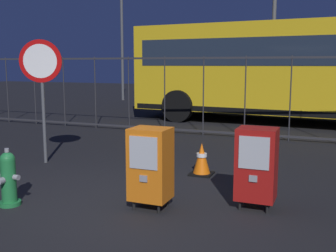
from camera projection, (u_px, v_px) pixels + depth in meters
ground_plane at (110, 209)px, 5.13m from camera, size 60.00×60.00×0.00m
fire_hydrant at (8, 179)px, 5.21m from camera, size 0.33×0.31×0.75m
newspaper_box_primary at (150, 164)px, 5.08m from camera, size 0.48×0.42×1.02m
newspaper_box_secondary at (257, 164)px, 5.08m from camera, size 0.48×0.42×1.02m
stop_sign at (41, 75)px, 7.30m from camera, size 0.71×0.31×2.23m
traffic_cone at (202, 159)px, 6.68m from camera, size 0.36×0.36×0.53m
fence_barrier at (224, 96)px, 10.13m from camera, size 18.03×0.04×2.00m
bus_near at (308, 67)px, 12.11m from camera, size 10.65×3.36×3.00m
bus_far at (299, 66)px, 15.87m from camera, size 10.61×3.17×3.00m
street_light_far_left at (122, 22)px, 20.13m from camera, size 0.32×0.32×6.59m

